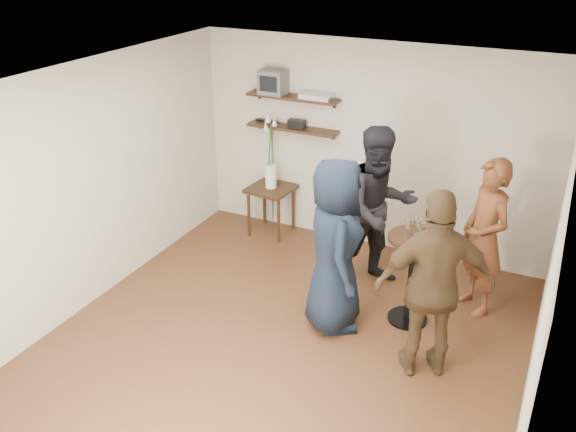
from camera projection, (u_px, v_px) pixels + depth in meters
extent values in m
cube|color=#402314|center=(281.00, 349.00, 6.04)|extent=(4.50, 5.00, 0.04)
cube|color=white|center=(279.00, 84.00, 4.90)|extent=(4.50, 5.00, 0.04)
cube|color=beige|center=(371.00, 147.00, 7.52)|extent=(4.50, 0.04, 2.60)
cube|color=beige|center=(80.00, 412.00, 3.42)|extent=(4.50, 0.04, 2.60)
cube|color=beige|center=(86.00, 188.00, 6.36)|extent=(0.04, 5.00, 2.60)
cube|color=beige|center=(550.00, 289.00, 4.58)|extent=(0.04, 5.00, 2.60)
cube|color=black|center=(293.00, 97.00, 7.56)|extent=(1.20, 0.25, 0.04)
cube|color=black|center=(293.00, 128.00, 7.73)|extent=(1.20, 0.25, 0.04)
cube|color=#59595B|center=(274.00, 82.00, 7.59)|extent=(0.32, 0.30, 0.30)
cube|color=silver|center=(317.00, 96.00, 7.41)|extent=(0.40, 0.24, 0.06)
cube|color=black|center=(297.00, 124.00, 7.68)|extent=(0.22, 0.10, 0.10)
cube|color=black|center=(267.00, 121.00, 7.91)|extent=(0.30, 0.05, 0.03)
cube|color=black|center=(271.00, 189.00, 8.03)|extent=(0.60, 0.60, 0.04)
cylinder|color=black|center=(249.00, 215.00, 8.08)|extent=(0.04, 0.04, 0.62)
cylinder|color=black|center=(279.00, 221.00, 7.90)|extent=(0.04, 0.04, 0.62)
cylinder|color=black|center=(264.00, 202.00, 8.43)|extent=(0.04, 0.04, 0.62)
cylinder|color=black|center=(293.00, 208.00, 8.26)|extent=(0.04, 0.04, 0.62)
cylinder|color=white|center=(271.00, 176.00, 7.95)|extent=(0.15, 0.15, 0.31)
cylinder|color=#35611B|center=(269.00, 153.00, 7.82)|extent=(0.01, 0.07, 0.58)
cone|color=white|center=(266.00, 126.00, 7.68)|extent=(0.07, 0.09, 0.13)
cylinder|color=#35611B|center=(272.00, 151.00, 7.80)|extent=(0.04, 0.06, 0.64)
cone|color=white|center=(274.00, 121.00, 7.64)|extent=(0.11, 0.13, 0.13)
cylinder|color=#35611B|center=(270.00, 149.00, 7.77)|extent=(0.10, 0.09, 0.70)
cone|color=white|center=(268.00, 118.00, 7.57)|extent=(0.13, 0.13, 0.14)
cylinder|color=black|center=(415.00, 238.00, 6.04)|extent=(0.54, 0.54, 0.04)
cylinder|color=black|center=(411.00, 280.00, 6.25)|extent=(0.07, 0.07, 0.92)
cylinder|color=black|center=(407.00, 318.00, 6.45)|extent=(0.42, 0.42, 0.03)
cylinder|color=silver|center=(407.00, 236.00, 6.03)|extent=(0.06, 0.06, 0.00)
cylinder|color=silver|center=(408.00, 232.00, 6.01)|extent=(0.01, 0.01, 0.09)
cylinder|color=silver|center=(409.00, 223.00, 5.97)|extent=(0.07, 0.07, 0.11)
cylinder|color=#D1B156|center=(408.00, 225.00, 5.98)|extent=(0.06, 0.06, 0.06)
cylinder|color=silver|center=(421.00, 239.00, 5.98)|extent=(0.05, 0.05, 0.00)
cylinder|color=silver|center=(421.00, 235.00, 5.96)|extent=(0.01, 0.01, 0.08)
cylinder|color=silver|center=(422.00, 227.00, 5.92)|extent=(0.06, 0.06, 0.10)
cylinder|color=#D1B156|center=(422.00, 229.00, 5.93)|extent=(0.06, 0.06, 0.05)
cylinder|color=silver|center=(416.00, 233.00, 6.08)|extent=(0.06, 0.06, 0.00)
cylinder|color=silver|center=(416.00, 229.00, 6.06)|extent=(0.01, 0.01, 0.09)
cylinder|color=silver|center=(417.00, 220.00, 6.02)|extent=(0.07, 0.07, 0.11)
cylinder|color=#D1B156|center=(417.00, 222.00, 6.03)|extent=(0.06, 0.06, 0.06)
cylinder|color=silver|center=(419.00, 236.00, 6.03)|extent=(0.06, 0.06, 0.00)
cylinder|color=silver|center=(419.00, 232.00, 6.01)|extent=(0.01, 0.01, 0.09)
cylinder|color=silver|center=(420.00, 223.00, 5.97)|extent=(0.07, 0.07, 0.11)
cylinder|color=#D1B156|center=(420.00, 225.00, 5.98)|extent=(0.06, 0.06, 0.06)
imported|color=red|center=(484.00, 238.00, 6.29)|extent=(0.73, 0.74, 1.72)
imported|color=black|center=(379.00, 209.00, 6.74)|extent=(1.15, 1.15, 1.88)
imported|color=black|center=(335.00, 246.00, 6.02)|extent=(0.94, 1.06, 1.82)
imported|color=#4B3620|center=(434.00, 286.00, 5.34)|extent=(1.16, 0.89, 1.83)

